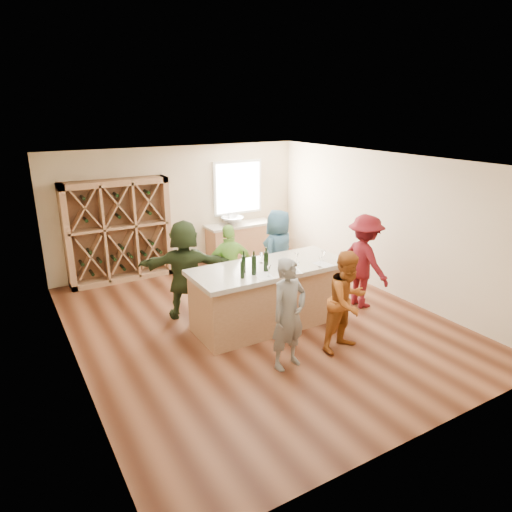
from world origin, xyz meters
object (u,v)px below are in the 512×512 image
person_server (364,261)px  sink (232,221)px  person_near_right (347,301)px  wine_rack (119,231)px  person_far_right (278,253)px  person_near_left (289,314)px  tasting_counter_base (270,297)px  person_far_left (185,269)px  wine_bottle_c (244,264)px  wine_bottle_e (266,262)px  wine_bottle_b (242,270)px  person_far_mid (230,267)px  wine_bottle_d (254,265)px

person_server → sink: bearing=14.1°
person_near_right → sink: bearing=74.7°
wine_rack → person_far_right: wine_rack is taller
wine_rack → person_near_left: 4.89m
tasting_counter_base → person_far_right: size_ratio=1.49×
sink → tasting_counter_base: (-1.06, -3.39, -0.51)m
wine_rack → person_near_right: (2.22, -4.78, -0.30)m
person_far_right → person_far_left: size_ratio=0.97×
wine_bottle_c → person_far_left: person_far_left is taller
wine_bottle_e → person_near_right: person_near_right is taller
wine_bottle_b → person_near_right: bearing=-39.9°
wine_rack → wine_bottle_b: wine_rack is taller
person_far_mid → wine_bottle_e: bearing=104.2°
sink → person_near_left: size_ratio=0.33×
person_far_mid → wine_bottle_d: bearing=92.2°
wine_bottle_b → person_far_mid: bearing=71.3°
sink → person_far_right: person_far_right is taller
wine_bottle_b → wine_bottle_e: (0.49, 0.09, 0.03)m
wine_bottle_e → wine_rack: bearing=111.8°
wine_bottle_d → wine_bottle_c: bearing=121.1°
person_far_left → sink: bearing=-109.0°
wine_bottle_d → wine_bottle_e: bearing=9.8°
wine_rack → person_far_left: bearing=-77.6°
wine_bottle_d → person_server: 2.41m
person_near_right → tasting_counter_base: bearing=104.0°
wine_bottle_e → person_far_mid: bearing=93.1°
wine_rack → sink: size_ratio=4.06×
person_server → person_far_mid: size_ratio=1.11×
wine_bottle_d → person_far_mid: (0.19, 1.21, -0.44)m
wine_bottle_c → person_near_left: (0.05, -1.22, -0.40)m
wine_bottle_b → person_far_right: (1.53, 1.32, -0.34)m
person_near_right → person_server: 1.76m
wine_rack → sink: wine_rack is taller
sink → person_far_mid: 2.75m
tasting_counter_base → wine_bottle_e: (-0.19, -0.18, 0.74)m
sink → wine_bottle_e: (-1.25, -3.57, 0.23)m
person_far_left → wine_rack: bearing=-53.8°
person_far_left → person_server: bearing=-178.5°
wine_rack → person_far_right: 3.48m
person_near_left → person_far_left: bearing=96.4°
tasting_counter_base → person_near_left: bearing=-110.7°
person_server → person_far_right: person_server is taller
wine_rack → person_near_right: bearing=-65.1°
wine_bottle_b → person_near_right: 1.68m
tasting_counter_base → person_near_right: (0.57, -1.32, 0.30)m
sink → person_near_right: 4.73m
sink → person_far_mid: person_far_mid is taller
wine_bottle_c → wine_bottle_e: bearing=-18.7°
wine_bottle_b → wine_bottle_d: (0.24, 0.04, 0.02)m
wine_rack → wine_bottle_b: size_ratio=8.16×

